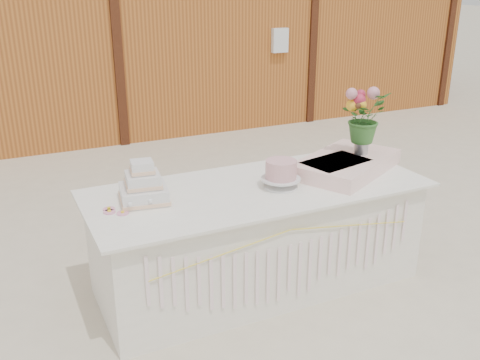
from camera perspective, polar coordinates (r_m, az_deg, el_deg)
name	(u,v)px	position (r m, az deg, el deg)	size (l,w,h in m)	color
ground	(257,282)	(4.08, 1.85, -10.86)	(80.00, 80.00, 0.00)	beige
barn	(85,11)	(9.24, -16.19, 16.95)	(12.60, 4.60, 3.30)	#A96023
cake_table	(258,236)	(3.89, 1.95, -6.02)	(2.40, 1.00, 0.77)	white
wedding_cake	(143,188)	(3.52, -10.26, -0.81)	(0.35, 0.35, 0.28)	silver
pink_cake_stand	(281,173)	(3.70, 4.39, 0.80)	(0.28, 0.28, 0.20)	silver
satin_runner	(346,164)	(4.11, 11.26, 1.69)	(0.88, 0.51, 0.11)	#FFD4CD
flower_vase	(362,145)	(4.18, 12.84, 3.69)	(0.11, 0.11, 0.14)	#A7A7AC
bouquet	(364,111)	(4.11, 13.13, 7.18)	(0.34, 0.30, 0.38)	#32692A
loose_flowers	(110,203)	(3.54, -13.74, -2.43)	(0.15, 0.37, 0.02)	pink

